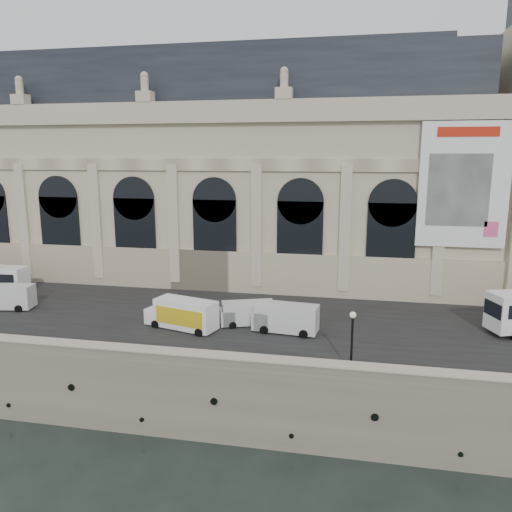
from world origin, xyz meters
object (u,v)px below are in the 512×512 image
(van_a, at_px, (3,297))
(lamp_right, at_px, (352,343))
(van_b, at_px, (245,313))
(van_c, at_px, (283,318))
(box_truck, at_px, (182,314))

(van_a, distance_m, lamp_right, 37.48)
(van_b, bearing_deg, van_a, -179.83)
(van_a, distance_m, van_b, 26.27)
(van_b, height_order, van_c, van_c)
(van_a, distance_m, box_truck, 20.84)
(van_b, height_order, lamp_right, lamp_right)
(van_b, distance_m, lamp_right, 13.53)
(van_a, bearing_deg, box_truck, -5.67)
(van_a, relative_size, lamp_right, 1.28)
(van_c, bearing_deg, box_truck, -174.11)
(van_c, distance_m, lamp_right, 10.00)
(lamp_right, bearing_deg, box_truck, 156.78)
(van_a, xyz_separation_m, van_b, (26.27, 0.08, -0.16))
(box_truck, distance_m, lamp_right, 17.10)
(van_c, relative_size, box_truck, 0.83)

